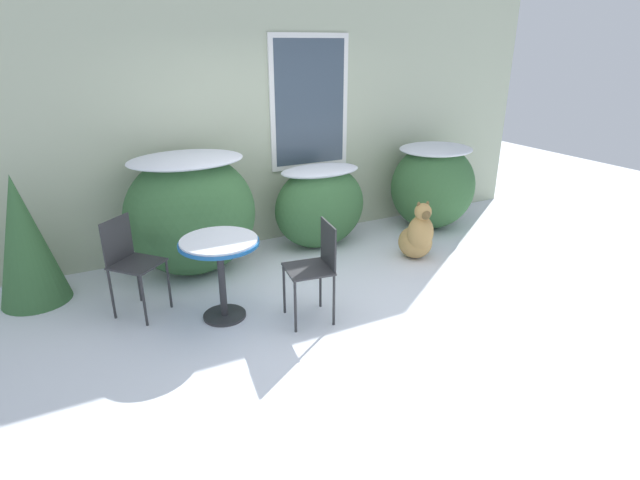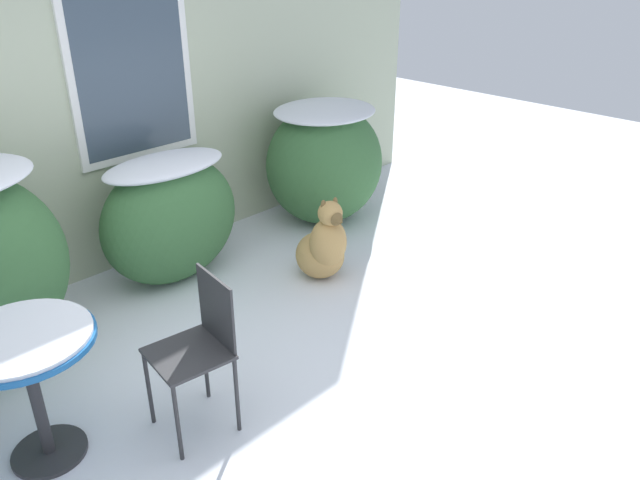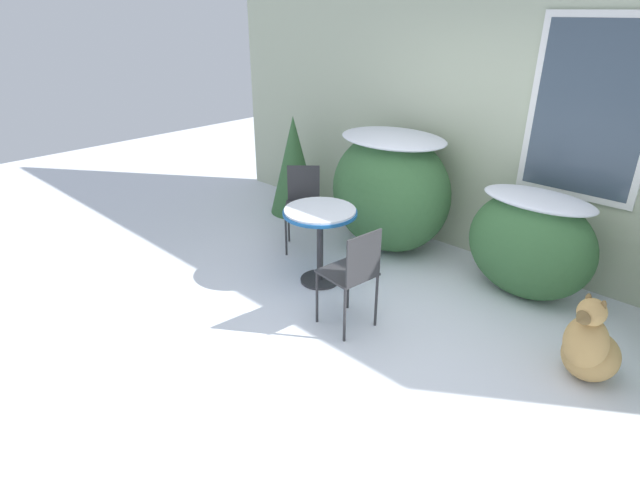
# 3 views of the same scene
# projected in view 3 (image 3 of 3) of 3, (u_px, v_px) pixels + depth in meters

# --- Properties ---
(ground_plane) EXTENTS (16.00, 16.00, 0.00)m
(ground_plane) POSITION_uv_depth(u_px,v_px,m) (369.00, 347.00, 4.05)
(ground_plane) COLOR white
(house_wall) EXTENTS (8.00, 0.10, 3.34)m
(house_wall) POSITION_uv_depth(u_px,v_px,m) (522.00, 103.00, 4.77)
(house_wall) COLOR #B2BC9E
(house_wall) RESTS_ON ground_plane
(shrub_left) EXTENTS (1.39, 1.05, 1.32)m
(shrub_left) POSITION_uv_depth(u_px,v_px,m) (390.00, 189.00, 5.45)
(shrub_left) COLOR #386638
(shrub_left) RESTS_ON ground_plane
(shrub_middle) EXTENTS (1.16, 0.64, 1.03)m
(shrub_middle) POSITION_uv_depth(u_px,v_px,m) (530.00, 243.00, 4.56)
(shrub_middle) COLOR #386638
(shrub_middle) RESTS_ON ground_plane
(evergreen_bush) EXTENTS (0.64, 0.64, 1.28)m
(evergreen_bush) POSITION_uv_depth(u_px,v_px,m) (294.00, 165.00, 6.49)
(evergreen_bush) COLOR #386638
(evergreen_bush) RESTS_ON ground_plane
(patio_table) EXTENTS (0.71, 0.71, 0.77)m
(patio_table) POSITION_uv_depth(u_px,v_px,m) (320.00, 224.00, 4.77)
(patio_table) COLOR #2D2D30
(patio_table) RESTS_ON ground_plane
(patio_chair_near_table) EXTENTS (0.56, 0.56, 0.92)m
(patio_chair_near_table) POSITION_uv_depth(u_px,v_px,m) (303.00, 202.00, 5.56)
(patio_chair_near_table) COLOR #2D2D30
(patio_chair_near_table) RESTS_ON ground_plane
(patio_chair_far_side) EXTENTS (0.44, 0.44, 0.92)m
(patio_chair_far_side) POSITION_uv_depth(u_px,v_px,m) (353.00, 273.00, 4.08)
(patio_chair_far_side) COLOR #2D2D30
(patio_chair_far_side) RESTS_ON ground_plane
(dog) EXTENTS (0.48, 0.61, 0.73)m
(dog) POSITION_uv_depth(u_px,v_px,m) (589.00, 348.00, 3.60)
(dog) COLOR tan
(dog) RESTS_ON ground_plane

